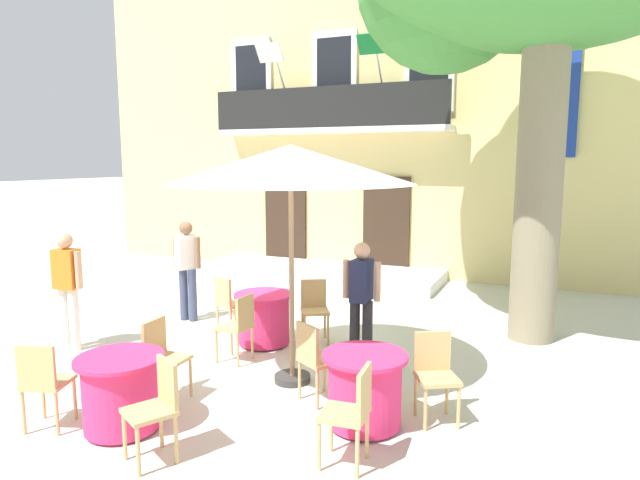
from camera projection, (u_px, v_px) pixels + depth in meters
name	position (u px, v px, depth m)	size (l,w,h in m)	color
ground_plane	(260.00, 333.00, 8.56)	(120.00, 120.00, 0.00)	beige
building_facade	(363.00, 119.00, 14.67)	(13.00, 5.09, 7.50)	#DBC67F
entrance_step_platform	(319.00, 273.00, 12.55)	(5.48, 1.84, 0.25)	silver
cafe_table_near_tree	(365.00, 389.00, 5.53)	(0.86, 0.86, 0.76)	#E52D66
cafe_chair_near_tree_0	(352.00, 409.00, 4.78)	(0.43, 0.43, 0.91)	tan
cafe_chair_near_tree_1	(435.00, 370.00, 5.66)	(0.55, 0.55, 0.91)	tan
cafe_chair_near_tree_2	(315.00, 356.00, 6.06)	(0.55, 0.55, 0.91)	tan
cafe_table_middle	(121.00, 392.00, 5.45)	(0.86, 0.86, 0.76)	#E52D66
cafe_chair_middle_0	(43.00, 380.00, 5.42)	(0.51, 0.51, 0.91)	tan
cafe_chair_middle_1	(157.00, 403.00, 4.90)	(0.54, 0.54, 0.91)	tan
cafe_chair_middle_2	(162.00, 354.00, 6.15)	(0.41, 0.41, 0.91)	tan
cafe_table_front	(264.00, 318.00, 8.01)	(0.86, 0.86, 0.76)	#E52D66
cafe_chair_front_0	(239.00, 323.00, 7.29)	(0.42, 0.42, 0.91)	tan
cafe_chair_front_1	(314.00, 306.00, 8.16)	(0.55, 0.55, 0.91)	tan
cafe_chair_front_2	(229.00, 301.00, 8.46)	(0.52, 0.52, 0.91)	tan
cafe_umbrella	(291.00, 165.00, 6.33)	(2.90, 2.90, 2.85)	#997A56
pedestrian_near_entrance	(187.00, 265.00, 9.14)	(0.53, 0.40, 1.68)	#384260
pedestrian_mid_plaza	(67.00, 284.00, 7.72)	(0.53, 0.26, 1.67)	silver
pedestrian_by_tree	(361.00, 294.00, 7.32)	(0.53, 0.35, 1.60)	#232328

